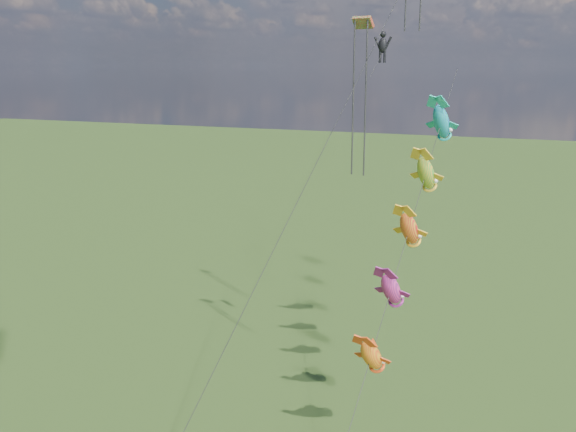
% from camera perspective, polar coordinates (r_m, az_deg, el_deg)
% --- Properties ---
extents(fish_windsock_rig, '(2.45, 15.84, 17.41)m').
position_cam_1_polar(fish_windsock_rig, '(31.63, 10.71, -1.19)').
color(fish_windsock_rig, brown).
rests_on(fish_windsock_rig, ground).
extents(parafoil_rig, '(7.48, 16.36, 27.20)m').
position_cam_1_polar(parafoil_rig, '(32.03, 8.08, 15.99)').
color(parafoil_rig, brown).
rests_on(parafoil_rig, ground).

